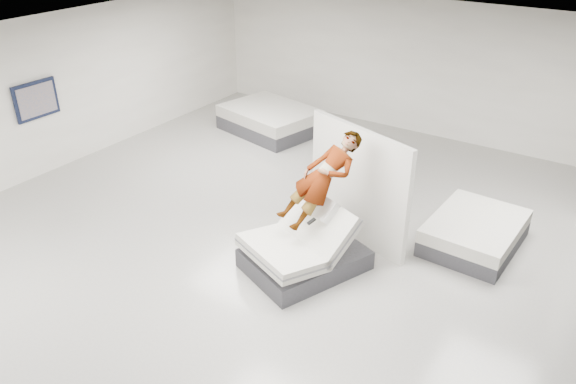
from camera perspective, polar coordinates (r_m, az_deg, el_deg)
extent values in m
plane|color=#A7A59E|center=(8.84, -2.60, -8.47)|extent=(14.00, 14.00, 0.00)
plane|color=#252528|center=(7.40, -3.14, 11.87)|extent=(14.00, 14.00, 0.00)
cube|color=white|center=(13.88, 14.84, 11.83)|extent=(12.00, 0.04, 3.20)
cube|color=white|center=(12.29, -26.28, 7.81)|extent=(0.04, 14.00, 3.20)
cube|color=#3E3D43|center=(8.93, 1.70, -6.83)|extent=(1.88, 2.13, 0.31)
cube|color=white|center=(8.76, 3.04, -3.44)|extent=(1.51, 1.20, 0.76)
cube|color=slate|center=(8.76, 3.04, -3.44)|extent=(1.49, 1.10, 0.65)
cube|color=white|center=(8.56, -0.60, -6.11)|extent=(1.56, 1.32, 0.29)
cube|color=slate|center=(8.56, -0.60, -6.11)|extent=(1.58, 1.33, 0.13)
cube|color=silver|center=(8.65, 3.48, -1.60)|extent=(0.57, 0.49, 0.34)
imported|color=slate|center=(8.54, 3.42, -0.47)|extent=(1.19, 1.76, 1.32)
cube|color=black|center=(8.31, 2.39, -2.99)|extent=(0.10, 0.15, 0.08)
cube|color=silver|center=(9.34, 7.11, 0.71)|extent=(2.12, 0.80, 2.00)
cube|color=#3E3D43|center=(9.97, 18.33, -4.48)|extent=(1.41, 1.84, 0.27)
cube|color=white|center=(9.85, 18.55, -3.27)|extent=(1.41, 1.84, 0.22)
cube|color=#3E3D43|center=(14.09, -1.82, 6.84)|extent=(2.53, 2.10, 0.33)
cube|color=white|center=(13.99, -1.84, 8.00)|extent=(2.53, 2.10, 0.28)
cube|color=black|center=(12.48, -24.22, 8.53)|extent=(0.05, 0.95, 0.75)
cube|color=#9A7B67|center=(12.46, -24.15, 8.51)|extent=(0.02, 0.82, 0.62)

